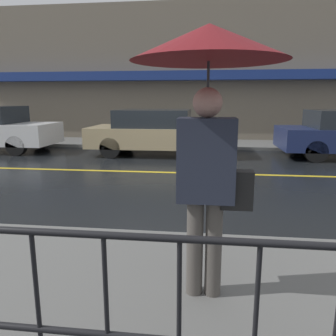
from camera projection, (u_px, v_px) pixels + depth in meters
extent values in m
plane|color=black|center=(149.00, 172.00, 7.74)|extent=(80.00, 80.00, 0.00)
cube|color=#60605E|center=(47.00, 291.00, 2.83)|extent=(28.00, 2.58, 0.11)
cube|color=#60605E|center=(172.00, 143.00, 12.44)|extent=(28.00, 2.20, 0.11)
cube|color=gold|center=(149.00, 172.00, 7.74)|extent=(25.20, 0.12, 0.01)
cube|color=#706656|center=(175.00, 74.00, 13.12)|extent=(28.00, 0.30, 5.41)
cube|color=navy|center=(174.00, 76.00, 12.73)|extent=(16.80, 0.55, 0.35)
cylinder|color=black|center=(39.00, 321.00, 1.64)|extent=(0.02, 0.02, 0.95)
cylinder|color=black|center=(107.00, 326.00, 1.60)|extent=(0.02, 0.02, 0.95)
cylinder|color=black|center=(179.00, 332.00, 1.56)|extent=(0.02, 0.02, 0.95)
cylinder|color=#4C4742|center=(195.00, 247.00, 2.64)|extent=(0.13, 0.13, 0.80)
cylinder|color=#4C4742|center=(213.00, 248.00, 2.62)|extent=(0.13, 0.13, 0.80)
cube|color=#232838|center=(206.00, 160.00, 2.48)|extent=(0.43, 0.26, 0.63)
sphere|color=tan|center=(208.00, 103.00, 2.40)|extent=(0.22, 0.22, 0.22)
cylinder|color=#262628|center=(207.00, 112.00, 2.41)|extent=(0.02, 0.02, 0.72)
cone|color=maroon|center=(209.00, 42.00, 2.31)|extent=(1.13, 1.13, 0.25)
cube|color=black|center=(237.00, 190.00, 2.50)|extent=(0.24, 0.12, 0.30)
cylinder|color=black|center=(41.00, 140.00, 11.47)|extent=(0.61, 0.22, 0.61)
cylinder|color=black|center=(16.00, 146.00, 9.98)|extent=(0.61, 0.22, 0.61)
cube|color=tan|center=(159.00, 136.00, 10.17)|extent=(4.24, 1.91, 0.60)
cube|color=#1E2328|center=(154.00, 118.00, 10.08)|extent=(2.20, 1.76, 0.52)
cylinder|color=black|center=(202.00, 142.00, 10.89)|extent=(0.61, 0.22, 0.61)
cylinder|color=black|center=(201.00, 149.00, 9.25)|extent=(0.61, 0.22, 0.61)
cylinder|color=black|center=(125.00, 141.00, 11.20)|extent=(0.61, 0.22, 0.61)
cylinder|color=black|center=(110.00, 148.00, 9.55)|extent=(0.61, 0.22, 0.61)
cylinder|color=black|center=(299.00, 143.00, 10.52)|extent=(0.60, 0.22, 0.60)
cylinder|color=black|center=(316.00, 151.00, 8.89)|extent=(0.60, 0.22, 0.60)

